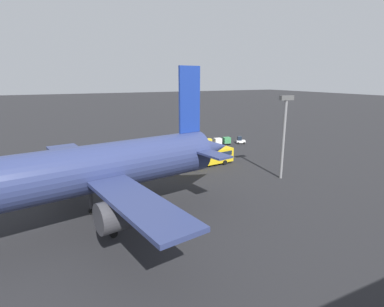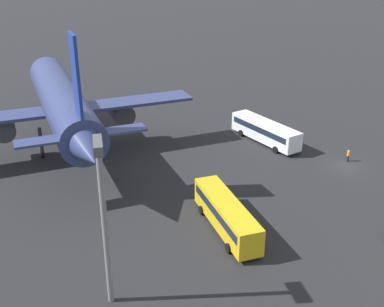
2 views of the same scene
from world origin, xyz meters
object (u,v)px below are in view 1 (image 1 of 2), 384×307
worker_person (119,147)px  cargo_cart_yellow (208,142)px  baggage_tug (240,140)px  shuttle_bus_far (206,157)px  airplane (87,171)px  shuttle_bus_near (85,155)px  cargo_cart_green (227,140)px  cargo_cart_grey (198,143)px  cargo_cart_white (218,141)px

worker_person → cargo_cart_yellow: size_ratio=0.78×
baggage_tug → shuttle_bus_far: bearing=61.1°
airplane → shuttle_bus_near: airplane is taller
shuttle_bus_far → cargo_cart_green: 21.84m
baggage_tug → worker_person: baggage_tug is taller
airplane → cargo_cart_grey: (-32.02, -33.47, -6.22)m
baggage_tug → cargo_cart_white: size_ratio=1.22×
shuttle_bus_near → cargo_cart_grey: (-29.03, -3.69, -0.76)m
worker_person → cargo_cart_white: (-25.58, 5.88, 0.32)m
shuttle_bus_near → cargo_cart_grey: 29.27m
cargo_cart_white → cargo_cart_yellow: same height
shuttle_bus_near → shuttle_bus_far: 25.83m
cargo_cart_yellow → cargo_cart_grey: size_ratio=1.00×
shuttle_bus_near → cargo_cart_white: size_ratio=5.87×
worker_person → cargo_cart_grey: size_ratio=0.78×
airplane → cargo_cart_yellow: size_ratio=20.01×
shuttle_bus_near → baggage_tug: 41.80m
cargo_cart_green → cargo_cart_grey: (8.60, -0.51, 0.00)m
shuttle_bus_far → worker_person: bearing=-65.5°
airplane → worker_person: (-12.17, -38.83, -6.54)m
shuttle_bus_near → worker_person: size_ratio=7.52×
cargo_cart_yellow → airplane: bearing=43.7°
baggage_tug → worker_person: 33.18m
airplane → cargo_cart_yellow: airplane is taller
worker_person → cargo_cart_yellow: (-22.71, 5.46, 0.32)m
cargo_cart_yellow → cargo_cart_grey: 2.87m
shuttle_bus_near → baggage_tug: shuttle_bus_near is taller
airplane → baggage_tug: size_ratio=16.35×
cargo_cart_yellow → cargo_cart_white: bearing=171.6°
cargo_cart_green → shuttle_bus_near: bearing=4.8°
shuttle_bus_far → cargo_cart_white: 19.97m
worker_person → cargo_cart_grey: cargo_cart_grey is taller
airplane → cargo_cart_grey: size_ratio=20.01×
cargo_cart_yellow → shuttle_bus_near: bearing=6.4°
cargo_cart_grey → airplane: bearing=46.3°
airplane → shuttle_bus_far: (-25.54, -17.18, -5.39)m
airplane → shuttle_bus_far: bearing=-156.2°
airplane → cargo_cart_white: size_ratio=20.01×
shuttle_bus_near → worker_person: 12.94m
cargo_cart_grey → worker_person: bearing=-15.1°
cargo_cart_grey → cargo_cart_white: bearing=174.9°
worker_person → shuttle_bus_far: bearing=121.7°
shuttle_bus_far → cargo_cart_white: bearing=-134.9°
cargo_cart_white → shuttle_bus_far: bearing=52.2°
cargo_cart_green → cargo_cart_grey: size_ratio=1.00×
shuttle_bus_far → cargo_cart_yellow: (-9.35, -16.19, -0.83)m
shuttle_bus_near → cargo_cart_yellow: bearing=164.7°
shuttle_bus_near → cargo_cart_white: bearing=163.5°
shuttle_bus_near → airplane: bearing=62.6°
worker_person → cargo_cart_green: cargo_cart_green is taller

